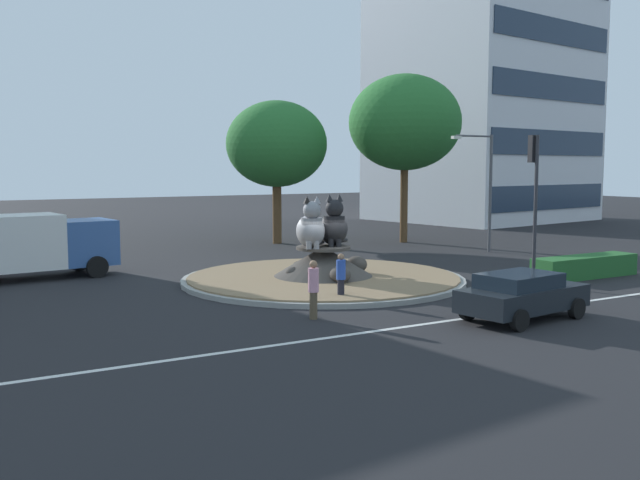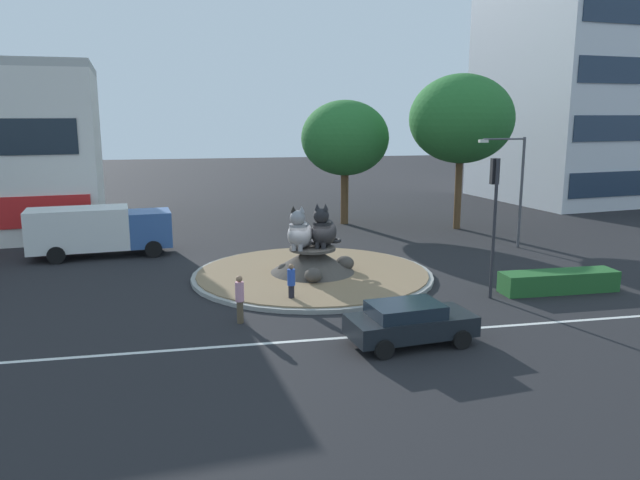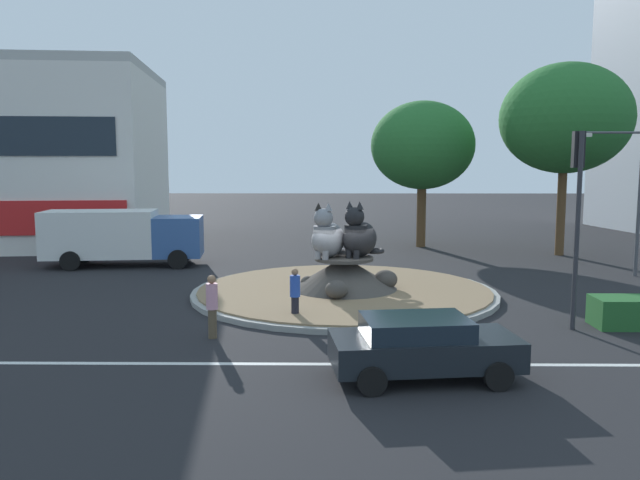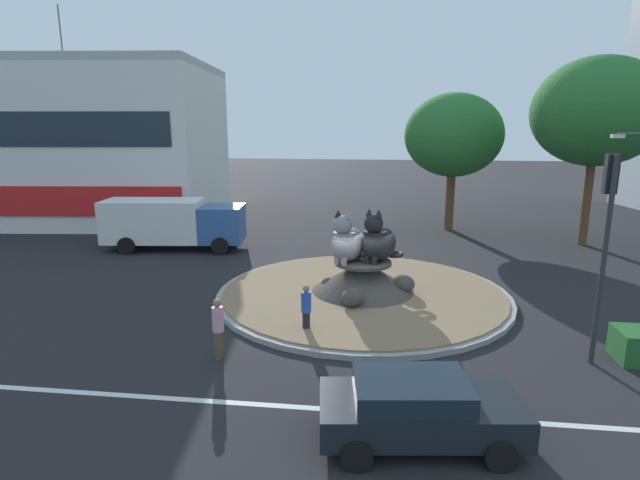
# 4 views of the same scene
# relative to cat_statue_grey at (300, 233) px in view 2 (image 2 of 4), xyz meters

# --- Properties ---
(ground_plane) EXTENTS (160.00, 160.00, 0.00)m
(ground_plane) POSITION_rel_cat_statue_grey_xyz_m (0.62, 0.09, -2.18)
(ground_plane) COLOR black
(lane_centreline) EXTENTS (112.00, 0.20, 0.01)m
(lane_centreline) POSITION_rel_cat_statue_grey_xyz_m (0.62, -8.11, -2.17)
(lane_centreline) COLOR silver
(lane_centreline) RESTS_ON ground
(roundabout_island) EXTENTS (11.33, 11.33, 1.43)m
(roundabout_island) POSITION_rel_cat_statue_grey_xyz_m (0.63, 0.08, -1.77)
(roundabout_island) COLOR gray
(roundabout_island) RESTS_ON ground
(cat_statue_grey) EXTENTS (1.90, 2.09, 2.05)m
(cat_statue_grey) POSITION_rel_cat_statue_grey_xyz_m (0.00, 0.00, 0.00)
(cat_statue_grey) COLOR gray
(cat_statue_grey) RESTS_ON roundabout_island
(cat_statue_black) EXTENTS (2.05, 2.14, 2.10)m
(cat_statue_black) POSITION_rel_cat_statue_grey_xyz_m (1.17, 0.19, 0.02)
(cat_statue_black) COLOR black
(cat_statue_black) RESTS_ON roundabout_island
(traffic_light_mast) EXTENTS (0.32, 0.46, 5.81)m
(traffic_light_mast) POSITION_rel_cat_statue_grey_xyz_m (7.26, -4.68, 1.83)
(traffic_light_mast) COLOR #2D2D33
(traffic_light_mast) RESTS_ON ground
(office_tower) EXTENTS (17.82, 15.82, 30.12)m
(office_tower) POSITION_rel_cat_statue_grey_xyz_m (29.63, 22.17, 12.88)
(office_tower) COLOR silver
(office_tower) RESTS_ON ground
(clipped_hedge_strip) EXTENTS (5.19, 1.20, 0.90)m
(clipped_hedge_strip) POSITION_rel_cat_statue_grey_xyz_m (10.60, -4.48, -1.73)
(clipped_hedge_strip) COLOR #235B28
(clipped_hedge_strip) RESTS_ON ground
(broadleaf_tree_behind_island) EXTENTS (6.75, 6.75, 10.10)m
(broadleaf_tree_behind_island) POSITION_rel_cat_statue_grey_xyz_m (12.46, 10.46, 5.04)
(broadleaf_tree_behind_island) COLOR brown
(broadleaf_tree_behind_island) RESTS_ON ground
(second_tree_near_tower) EXTENTS (6.00, 6.00, 8.48)m
(second_tree_near_tower) POSITION_rel_cat_statue_grey_xyz_m (5.52, 13.80, 3.73)
(second_tree_near_tower) COLOR brown
(second_tree_near_tower) RESTS_ON ground
(streetlight_arm) EXTENTS (2.82, 0.24, 6.29)m
(streetlight_arm) POSITION_rel_cat_statue_grey_xyz_m (13.06, 4.13, 1.61)
(streetlight_arm) COLOR #4C4C51
(streetlight_arm) RESTS_ON ground
(pedestrian_blue_shirt) EXTENTS (0.32, 0.32, 1.66)m
(pedestrian_blue_shirt) POSITION_rel_cat_statue_grey_xyz_m (-1.01, -3.85, -1.29)
(pedestrian_blue_shirt) COLOR black
(pedestrian_blue_shirt) RESTS_ON ground
(pedestrian_pink_shirt) EXTENTS (0.32, 0.32, 1.80)m
(pedestrian_pink_shirt) POSITION_rel_cat_statue_grey_xyz_m (-3.24, -5.83, -1.21)
(pedestrian_pink_shirt) COLOR brown
(pedestrian_pink_shirt) RESTS_ON ground
(sedan_on_far_lane) EXTENTS (4.41, 2.50, 1.43)m
(sedan_on_far_lane) POSITION_rel_cat_statue_grey_xyz_m (2.15, -9.10, -1.41)
(sedan_on_far_lane) COLOR black
(sedan_on_far_lane) RESTS_ON ground
(delivery_box_truck) EXTENTS (7.55, 3.26, 2.66)m
(delivery_box_truck) POSITION_rel_cat_statue_grey_xyz_m (-9.84, 6.64, -0.69)
(delivery_box_truck) COLOR #335693
(delivery_box_truck) RESTS_ON ground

